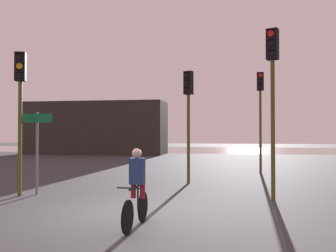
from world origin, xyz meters
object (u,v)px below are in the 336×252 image
Objects in this scene: traffic_light_near_left at (20,96)px; direction_sign_post at (37,141)px; cyclist at (137,187)px; traffic_light_near_right at (273,82)px; distant_building at (95,128)px; traffic_light_center at (188,105)px; traffic_light_far_right at (260,103)px.

direction_sign_post is at bearing -160.40° from traffic_light_near_left.
traffic_light_near_left is 5.93m from cyclist.
traffic_light_near_right is at bearing -174.16° from direction_sign_post.
direction_sign_post is at bearing -73.99° from distant_building.
distant_building is at bearing -33.88° from traffic_light_near_right.
traffic_light_center is at bearing -138.09° from direction_sign_post.
direction_sign_post is 1.52× the size of cyclist.
traffic_light_near_left is at bearing 41.92° from direction_sign_post.
traffic_light_far_right is 1.89× the size of direction_sign_post.
direction_sign_post is (6.39, -22.25, -0.70)m from distant_building.
traffic_light_far_right is 11.96m from cyclist.
traffic_light_near_right is (-0.25, -7.62, 0.03)m from traffic_light_far_right.
traffic_light_center is at bearing -160.41° from traffic_light_near_left.
cyclist is (-0.33, -6.78, -2.19)m from traffic_light_center.
cyclist is at bearing 144.97° from direction_sign_post.
distant_building reaches higher than cyclist.
distant_building is 23.16m from direction_sign_post.
distant_building is 2.67× the size of traffic_light_far_right.
distant_building is at bearing -69.29° from direction_sign_post.
traffic_light_near_left is (-7.88, -8.06, -0.29)m from traffic_light_far_right.
traffic_light_near_left is at bearing 27.82° from traffic_light_near_right.
traffic_light_near_right reaches higher than distant_building.
traffic_light_center is 2.53× the size of cyclist.
traffic_light_near_right is (13.62, -22.11, 1.01)m from distant_building.
traffic_light_near_right is 5.40m from cyclist.
traffic_light_center is 5.72m from direction_sign_post.
direction_sign_post is at bearing -36.83° from cyclist.
traffic_light_center is (-2.80, 3.23, -0.40)m from traffic_light_near_right.
traffic_light_far_right is at bearing -103.91° from cyclist.
traffic_light_far_right reaches higher than distant_building.
traffic_light_near_left reaches higher than cyclist.
traffic_light_near_right reaches higher than traffic_light_far_right.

